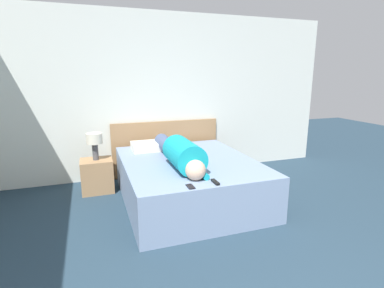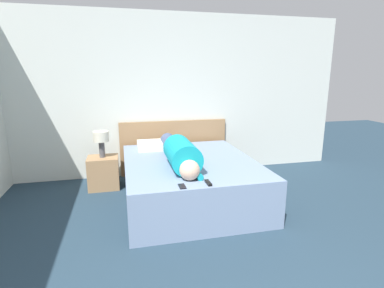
{
  "view_description": "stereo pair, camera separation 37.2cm",
  "coord_description": "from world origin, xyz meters",
  "px_view_note": "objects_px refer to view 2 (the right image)",
  "views": [
    {
      "loc": [
        -1.1,
        -0.95,
        1.66
      ],
      "look_at": [
        0.1,
        2.47,
        0.81
      ],
      "focal_mm": 28.0,
      "sensor_mm": 36.0,
      "label": 1
    },
    {
      "loc": [
        -0.74,
        -1.05,
        1.66
      ],
      "look_at": [
        0.1,
        2.47,
        0.81
      ],
      "focal_mm": 28.0,
      "sensor_mm": 36.0,
      "label": 2
    }
  ],
  "objects_px": {
    "bed": "(189,180)",
    "nightstand": "(104,172)",
    "tv_remote": "(208,183)",
    "person_lying": "(179,153)",
    "cell_phone": "(182,186)",
    "table_lamp": "(101,139)",
    "pillow_near_headboard": "(156,145)"
  },
  "relations": [
    {
      "from": "nightstand",
      "to": "tv_remote",
      "type": "height_order",
      "value": "tv_remote"
    },
    {
      "from": "tv_remote",
      "to": "table_lamp",
      "type": "bearing_deg",
      "value": 125.19
    },
    {
      "from": "nightstand",
      "to": "bed",
      "type": "bearing_deg",
      "value": -32.02
    },
    {
      "from": "table_lamp",
      "to": "cell_phone",
      "type": "bearing_deg",
      "value": -62.32
    },
    {
      "from": "bed",
      "to": "cell_phone",
      "type": "bearing_deg",
      "value": -107.22
    },
    {
      "from": "nightstand",
      "to": "person_lying",
      "type": "xyz_separation_m",
      "value": [
        0.97,
        -0.88,
        0.47
      ]
    },
    {
      "from": "bed",
      "to": "nightstand",
      "type": "bearing_deg",
      "value": 147.98
    },
    {
      "from": "tv_remote",
      "to": "nightstand",
      "type": "bearing_deg",
      "value": 125.19
    },
    {
      "from": "table_lamp",
      "to": "cell_phone",
      "type": "xyz_separation_m",
      "value": [
        0.85,
        -1.63,
        -0.19
      ]
    },
    {
      "from": "table_lamp",
      "to": "person_lying",
      "type": "xyz_separation_m",
      "value": [
        0.97,
        -0.88,
        -0.04
      ]
    },
    {
      "from": "nightstand",
      "to": "tv_remote",
      "type": "distance_m",
      "value": 2.0
    },
    {
      "from": "table_lamp",
      "to": "tv_remote",
      "type": "relative_size",
      "value": 2.55
    },
    {
      "from": "person_lying",
      "to": "tv_remote",
      "type": "relative_size",
      "value": 10.97
    },
    {
      "from": "cell_phone",
      "to": "pillow_near_headboard",
      "type": "bearing_deg",
      "value": 92.63
    },
    {
      "from": "person_lying",
      "to": "tv_remote",
      "type": "xyz_separation_m",
      "value": [
        0.16,
        -0.73,
        -0.14
      ]
    },
    {
      "from": "tv_remote",
      "to": "cell_phone",
      "type": "relative_size",
      "value": 1.15
    },
    {
      "from": "person_lying",
      "to": "cell_phone",
      "type": "relative_size",
      "value": 12.65
    },
    {
      "from": "person_lying",
      "to": "cell_phone",
      "type": "bearing_deg",
      "value": -99.07
    },
    {
      "from": "bed",
      "to": "nightstand",
      "type": "xyz_separation_m",
      "value": [
        -1.14,
        0.71,
        -0.04
      ]
    },
    {
      "from": "tv_remote",
      "to": "pillow_near_headboard",
      "type": "bearing_deg",
      "value": 102.48
    },
    {
      "from": "pillow_near_headboard",
      "to": "tv_remote",
      "type": "distance_m",
      "value": 1.64
    },
    {
      "from": "nightstand",
      "to": "person_lying",
      "type": "height_order",
      "value": "person_lying"
    },
    {
      "from": "person_lying",
      "to": "bed",
      "type": "bearing_deg",
      "value": 45.46
    },
    {
      "from": "nightstand",
      "to": "person_lying",
      "type": "distance_m",
      "value": 1.39
    },
    {
      "from": "pillow_near_headboard",
      "to": "bed",
      "type": "bearing_deg",
      "value": -63.0
    },
    {
      "from": "bed",
      "to": "nightstand",
      "type": "height_order",
      "value": "bed"
    },
    {
      "from": "table_lamp",
      "to": "tv_remote",
      "type": "distance_m",
      "value": 1.98
    },
    {
      "from": "table_lamp",
      "to": "tv_remote",
      "type": "bearing_deg",
      "value": -54.81
    },
    {
      "from": "bed",
      "to": "nightstand",
      "type": "distance_m",
      "value": 1.34
    },
    {
      "from": "bed",
      "to": "person_lying",
      "type": "distance_m",
      "value": 0.49
    },
    {
      "from": "table_lamp",
      "to": "person_lying",
      "type": "bearing_deg",
      "value": -42.08
    },
    {
      "from": "nightstand",
      "to": "tv_remote",
      "type": "xyz_separation_m",
      "value": [
        1.13,
        -1.61,
        0.33
      ]
    }
  ]
}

